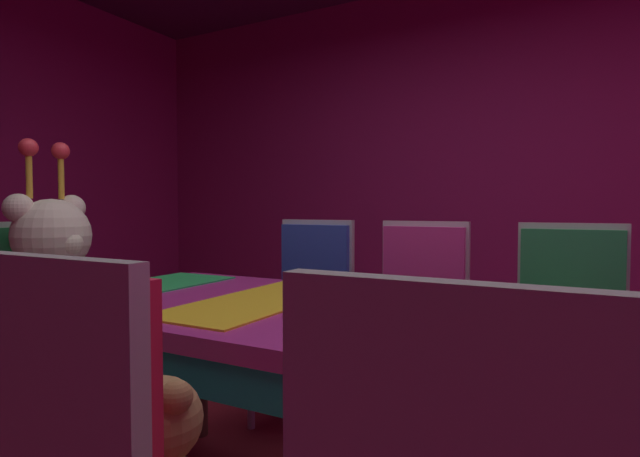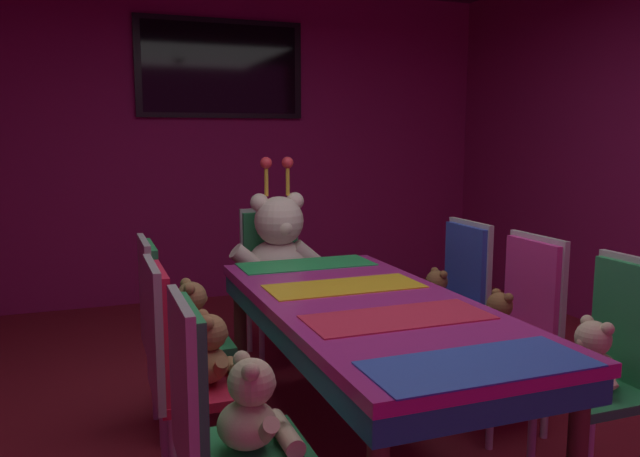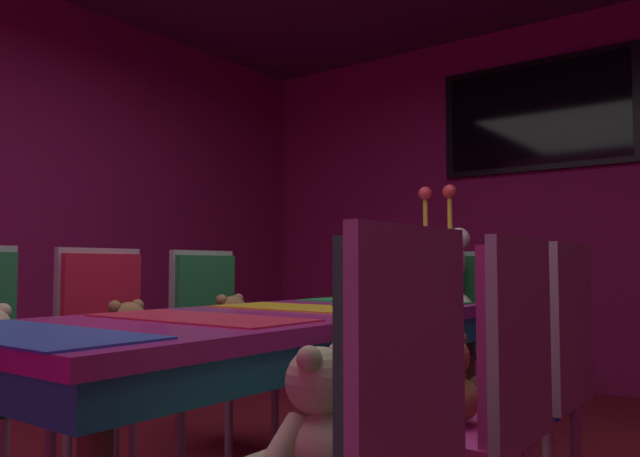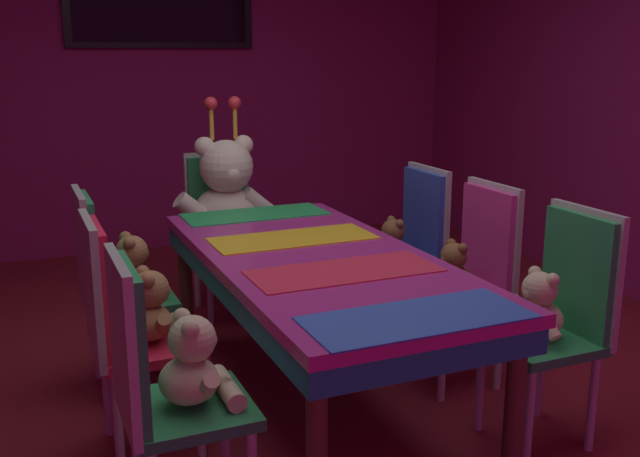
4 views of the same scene
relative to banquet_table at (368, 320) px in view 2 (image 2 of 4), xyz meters
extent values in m
plane|color=maroon|center=(0.00, 0.00, -0.65)|extent=(7.90, 7.90, 0.00)
cube|color=#8C1959|center=(0.00, 3.20, 0.75)|extent=(5.20, 0.12, 2.80)
cube|color=#B22D8C|center=(0.00, 0.00, 0.06)|extent=(0.90, 2.00, 0.05)
cube|color=teal|center=(0.00, 0.00, -0.01)|extent=(0.88, 1.96, 0.10)
cylinder|color=#4C3826|center=(0.38, 0.90, -0.31)|extent=(0.07, 0.07, 0.69)
cylinder|color=#4C3826|center=(-0.38, 0.90, -0.31)|extent=(0.07, 0.07, 0.69)
cube|color=blue|center=(0.00, -0.85, 0.09)|extent=(0.77, 0.32, 0.01)
cube|color=#E52D4C|center=(0.00, -0.28, 0.09)|extent=(0.77, 0.32, 0.01)
cube|color=yellow|center=(0.00, 0.28, 0.09)|extent=(0.77, 0.32, 0.01)
cube|color=green|center=(0.00, 0.85, 0.09)|extent=(0.77, 0.32, 0.01)
cube|color=#268C4C|center=(-0.71, -0.61, -0.21)|extent=(0.40, 0.40, 0.04)
cube|color=#268C4C|center=(-0.89, -0.61, 0.06)|extent=(0.05, 0.38, 0.50)
cube|color=#B2B2B7|center=(-0.92, -0.61, 0.06)|extent=(0.03, 0.41, 0.55)
ellipsoid|color=beige|center=(-0.71, -0.61, -0.11)|extent=(0.20, 0.20, 0.16)
sphere|color=beige|center=(-0.70, -0.61, 0.04)|extent=(0.16, 0.16, 0.16)
sphere|color=#FDDCAD|center=(-0.64, -0.61, 0.02)|extent=(0.06, 0.06, 0.06)
sphere|color=beige|center=(-0.71, -0.55, 0.10)|extent=(0.06, 0.06, 0.06)
sphere|color=beige|center=(-0.71, -0.67, 0.10)|extent=(0.06, 0.06, 0.06)
cylinder|color=beige|center=(-0.67, -0.51, -0.09)|extent=(0.05, 0.14, 0.13)
cylinder|color=beige|center=(-0.67, -0.70, -0.09)|extent=(0.05, 0.14, 0.13)
cylinder|color=beige|center=(-0.59, -0.55, -0.16)|extent=(0.07, 0.15, 0.07)
cylinder|color=beige|center=(-0.59, -0.66, -0.16)|extent=(0.07, 0.15, 0.07)
cube|color=red|center=(-0.74, -0.01, -0.21)|extent=(0.40, 0.40, 0.04)
cube|color=red|center=(-0.92, -0.01, 0.06)|extent=(0.05, 0.38, 0.50)
cube|color=#B2B2B7|center=(-0.94, -0.01, 0.06)|extent=(0.03, 0.41, 0.55)
cylinder|color=#B2B2B7|center=(-0.58, 0.15, -0.44)|extent=(0.04, 0.04, 0.42)
cylinder|color=#B2B2B7|center=(-0.58, -0.17, -0.44)|extent=(0.04, 0.04, 0.42)
cylinder|color=#B2B2B7|center=(-0.90, 0.15, -0.44)|extent=(0.04, 0.04, 0.42)
ellipsoid|color=#9E7247|center=(-0.74, -0.01, -0.11)|extent=(0.19, 0.19, 0.15)
sphere|color=#9E7247|center=(-0.72, -0.01, 0.03)|extent=(0.15, 0.15, 0.15)
sphere|color=tan|center=(-0.67, -0.01, 0.02)|extent=(0.06, 0.06, 0.06)
sphere|color=#9E7247|center=(-0.74, 0.04, 0.08)|extent=(0.06, 0.06, 0.06)
sphere|color=#9E7247|center=(-0.74, -0.07, 0.08)|extent=(0.06, 0.06, 0.06)
cylinder|color=#9E7247|center=(-0.70, 0.08, -0.09)|extent=(0.05, 0.13, 0.12)
cylinder|color=#9E7247|center=(-0.70, -0.11, -0.09)|extent=(0.05, 0.13, 0.12)
cylinder|color=#9E7247|center=(-0.62, 0.04, -0.16)|extent=(0.06, 0.14, 0.06)
cylinder|color=#9E7247|center=(-0.62, -0.06, -0.16)|extent=(0.06, 0.14, 0.06)
cube|color=#268C4C|center=(-0.72, 0.58, -0.21)|extent=(0.40, 0.40, 0.04)
cube|color=#268C4C|center=(-0.90, 0.58, 0.06)|extent=(0.05, 0.38, 0.50)
cube|color=#B2B2B7|center=(-0.92, 0.58, 0.06)|extent=(0.03, 0.41, 0.55)
cylinder|color=#B2B2B7|center=(-0.56, 0.74, -0.44)|extent=(0.04, 0.04, 0.42)
cylinder|color=#B2B2B7|center=(-0.56, 0.42, -0.44)|extent=(0.04, 0.04, 0.42)
cylinder|color=#B2B2B7|center=(-0.88, 0.74, -0.44)|extent=(0.04, 0.04, 0.42)
cylinder|color=#B2B2B7|center=(-0.88, 0.42, -0.44)|extent=(0.04, 0.04, 0.42)
ellipsoid|color=#9E7247|center=(-0.72, 0.58, -0.11)|extent=(0.19, 0.19, 0.15)
sphere|color=#9E7247|center=(-0.70, 0.58, 0.03)|extent=(0.15, 0.15, 0.15)
sphere|color=tan|center=(-0.65, 0.58, 0.02)|extent=(0.06, 0.06, 0.06)
sphere|color=#9E7247|center=(-0.72, 0.63, 0.09)|extent=(0.06, 0.06, 0.06)
sphere|color=#9E7247|center=(-0.72, 0.52, 0.09)|extent=(0.06, 0.06, 0.06)
cylinder|color=#9E7247|center=(-0.68, 0.67, -0.09)|extent=(0.05, 0.13, 0.13)
cylinder|color=#9E7247|center=(-0.68, 0.48, -0.09)|extent=(0.05, 0.13, 0.13)
cylinder|color=#9E7247|center=(-0.59, 0.63, -0.16)|extent=(0.07, 0.14, 0.07)
cylinder|color=#9E7247|center=(-0.59, 0.53, -0.16)|extent=(0.07, 0.14, 0.07)
cube|color=#268C4C|center=(0.73, -0.60, -0.21)|extent=(0.40, 0.40, 0.04)
cube|color=#268C4C|center=(0.91, -0.60, 0.06)|extent=(0.05, 0.38, 0.50)
cube|color=#B2B2B7|center=(0.94, -0.60, 0.06)|extent=(0.03, 0.41, 0.55)
cylinder|color=#B2B2B7|center=(0.89, -0.44, -0.44)|extent=(0.04, 0.04, 0.42)
cylinder|color=#B2B2B7|center=(0.57, -0.44, -0.44)|extent=(0.04, 0.04, 0.42)
ellipsoid|color=beige|center=(0.73, -0.60, -0.11)|extent=(0.18, 0.18, 0.14)
sphere|color=beige|center=(0.72, -0.60, 0.02)|extent=(0.14, 0.14, 0.14)
sphere|color=#FDDCAD|center=(0.67, -0.60, 0.01)|extent=(0.05, 0.05, 0.05)
sphere|color=beige|center=(0.73, -0.65, 0.07)|extent=(0.05, 0.05, 0.05)
sphere|color=beige|center=(0.73, -0.54, 0.07)|extent=(0.05, 0.05, 0.05)
cylinder|color=beige|center=(0.70, -0.69, -0.10)|extent=(0.05, 0.13, 0.12)
cylinder|color=beige|center=(0.70, -0.51, -0.10)|extent=(0.05, 0.13, 0.12)
cylinder|color=beige|center=(0.62, -0.65, -0.16)|extent=(0.06, 0.13, 0.06)
cylinder|color=beige|center=(0.62, -0.55, -0.16)|extent=(0.06, 0.13, 0.06)
cube|color=#CC338C|center=(0.73, 0.01, -0.21)|extent=(0.40, 0.40, 0.04)
cube|color=#CC338C|center=(0.91, 0.01, 0.06)|extent=(0.05, 0.38, 0.50)
cube|color=#B2B2B7|center=(0.93, 0.01, 0.06)|extent=(0.03, 0.41, 0.55)
cylinder|color=#B2B2B7|center=(0.89, 0.17, -0.44)|extent=(0.04, 0.04, 0.42)
cylinder|color=#B2B2B7|center=(0.89, -0.15, -0.44)|extent=(0.04, 0.04, 0.42)
cylinder|color=#B2B2B7|center=(0.57, 0.17, -0.44)|extent=(0.04, 0.04, 0.42)
cylinder|color=#B2B2B7|center=(0.57, -0.15, -0.44)|extent=(0.04, 0.04, 0.42)
ellipsoid|color=brown|center=(0.73, 0.01, -0.12)|extent=(0.16, 0.16, 0.13)
sphere|color=brown|center=(0.72, 0.01, 0.00)|extent=(0.13, 0.13, 0.13)
sphere|color=#99663C|center=(0.67, 0.01, -0.01)|extent=(0.05, 0.05, 0.05)
sphere|color=brown|center=(0.73, -0.04, 0.04)|extent=(0.05, 0.05, 0.05)
sphere|color=brown|center=(0.73, 0.06, 0.04)|extent=(0.05, 0.05, 0.05)
cylinder|color=brown|center=(0.70, -0.07, -0.11)|extent=(0.04, 0.11, 0.11)
cylinder|color=brown|center=(0.70, 0.09, -0.11)|extent=(0.04, 0.11, 0.11)
cylinder|color=brown|center=(0.63, -0.03, -0.16)|extent=(0.06, 0.12, 0.06)
cylinder|color=brown|center=(0.63, 0.06, -0.16)|extent=(0.06, 0.12, 0.06)
cube|color=#2D47B2|center=(0.71, 0.58, -0.21)|extent=(0.40, 0.40, 0.04)
cube|color=#2D47B2|center=(0.89, 0.58, 0.06)|extent=(0.05, 0.38, 0.50)
cube|color=#B2B2B7|center=(0.91, 0.58, 0.06)|extent=(0.03, 0.41, 0.55)
cylinder|color=#B2B2B7|center=(0.87, 0.74, -0.44)|extent=(0.04, 0.04, 0.42)
cylinder|color=#B2B2B7|center=(0.87, 0.42, -0.44)|extent=(0.04, 0.04, 0.42)
cylinder|color=#B2B2B7|center=(0.55, 0.74, -0.44)|extent=(0.04, 0.04, 0.42)
cylinder|color=#B2B2B7|center=(0.55, 0.42, -0.44)|extent=(0.04, 0.04, 0.42)
ellipsoid|color=brown|center=(0.71, 0.58, -0.12)|extent=(0.16, 0.16, 0.13)
sphere|color=brown|center=(0.70, 0.58, -0.01)|extent=(0.13, 0.13, 0.13)
sphere|color=#99663C|center=(0.65, 0.58, -0.02)|extent=(0.05, 0.05, 0.05)
sphere|color=brown|center=(0.71, 0.53, 0.04)|extent=(0.05, 0.05, 0.05)
sphere|color=brown|center=(0.71, 0.62, 0.04)|extent=(0.05, 0.05, 0.05)
cylinder|color=brown|center=(0.68, 0.50, -0.11)|extent=(0.04, 0.11, 0.11)
cylinder|color=brown|center=(0.68, 0.66, -0.11)|extent=(0.04, 0.11, 0.11)
cylinder|color=brown|center=(0.61, 0.53, -0.16)|extent=(0.05, 0.12, 0.05)
cylinder|color=brown|center=(0.61, 0.62, -0.16)|extent=(0.05, 0.12, 0.05)
cube|color=#268C4C|center=(0.00, 1.42, -0.21)|extent=(0.40, 0.40, 0.04)
cube|color=#268C4C|center=(0.00, 1.60, 0.06)|extent=(0.38, 0.05, 0.50)
cube|color=#B2B2B7|center=(0.00, 1.62, 0.06)|extent=(0.41, 0.03, 0.55)
cylinder|color=#B2B2B7|center=(0.16, 1.58, -0.44)|extent=(0.04, 0.04, 0.42)
cylinder|color=#B2B2B7|center=(0.16, 1.26, -0.44)|extent=(0.04, 0.04, 0.42)
cylinder|color=#B2B2B7|center=(-0.16, 1.58, -0.44)|extent=(0.04, 0.04, 0.42)
cylinder|color=#B2B2B7|center=(-0.16, 1.26, -0.44)|extent=(0.04, 0.04, 0.42)
ellipsoid|color=silver|center=(0.00, 1.42, -0.02)|extent=(0.40, 0.40, 0.32)
sphere|color=silver|center=(0.00, 1.38, 0.27)|extent=(0.32, 0.32, 0.32)
sphere|color=white|center=(0.00, 1.28, 0.25)|extent=(0.12, 0.12, 0.12)
sphere|color=silver|center=(0.12, 1.42, 0.39)|extent=(0.12, 0.12, 0.12)
sphere|color=silver|center=(-0.12, 1.42, 0.39)|extent=(0.12, 0.12, 0.12)
cylinder|color=silver|center=(0.20, 1.34, 0.02)|extent=(0.28, 0.11, 0.27)
cylinder|color=silver|center=(-0.20, 1.34, 0.02)|extent=(0.28, 0.11, 0.27)
cylinder|color=silver|center=(0.11, 1.16, -0.12)|extent=(0.30, 0.14, 0.14)
cylinder|color=silver|center=(-0.11, 1.16, -0.12)|extent=(0.30, 0.14, 0.14)
cylinder|color=gold|center=(0.07, 1.42, 0.54)|extent=(0.03, 0.03, 0.21)
sphere|color=#E5333F|center=(0.07, 1.42, 0.65)|extent=(0.08, 0.08, 0.08)
cylinder|color=gold|center=(-0.07, 1.42, 0.54)|extent=(0.03, 0.03, 0.21)
sphere|color=#E5333F|center=(-0.07, 1.42, 0.65)|extent=(0.08, 0.08, 0.08)
cube|color=black|center=(0.00, 3.11, 1.40)|extent=(1.47, 0.05, 0.85)
cube|color=black|center=(0.00, 3.08, 1.40)|extent=(1.35, 0.01, 0.76)
camera|label=1|loc=(-1.34, -0.66, 0.40)|focal=27.99mm
camera|label=2|loc=(-1.17, -2.51, 0.83)|focal=35.47mm
camera|label=3|loc=(1.51, -1.66, 0.26)|focal=35.26mm
camera|label=4|loc=(-1.18, -2.79, 0.94)|focal=40.67mm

